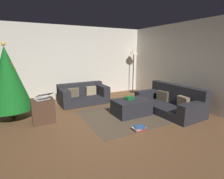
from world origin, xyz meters
The scene contains 14 objects.
ground_plane centered at (0.00, 0.00, 0.00)m, with size 6.40×6.40×0.00m, color brown.
rear_partition centered at (0.00, 3.14, 1.30)m, with size 6.40×0.12×2.60m, color silver.
corner_partition centered at (3.14, 0.00, 1.30)m, with size 0.12×6.40×2.60m, color silver.
couch_left centered at (0.30, 2.24, 0.26)m, with size 1.58×0.91×0.65m.
couch_right centered at (2.27, 0.19, 0.27)m, with size 1.05×1.92×0.76m.
ottoman centered at (1.10, 0.50, 0.21)m, with size 0.98×0.65×0.42m, color #26262B.
gift_box centered at (1.07, 0.55, 0.47)m, with size 0.26×0.14×0.09m, color #19662D.
tv_remote centered at (1.09, 0.62, 0.43)m, with size 0.05×0.16×0.02m, color black.
christmas_tree centered at (-1.80, 1.68, 1.06)m, with size 1.05×1.05×1.94m.
side_table centered at (-1.11, 1.08, 0.29)m, with size 0.52×0.44×0.59m, color #4C3323.
laptop centered at (-1.09, 1.02, 0.65)m, with size 0.43×0.49×0.19m.
book_stack centered at (0.71, -0.40, 0.05)m, with size 0.29×0.25×0.10m.
corner_lamp centered at (2.69, 2.74, 1.55)m, with size 0.36×0.36×1.82m.
area_rug centered at (1.10, 0.50, 0.00)m, with size 2.60×2.00×0.01m, color brown.
Camera 1 is at (-1.52, -3.32, 1.74)m, focal length 28.16 mm.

